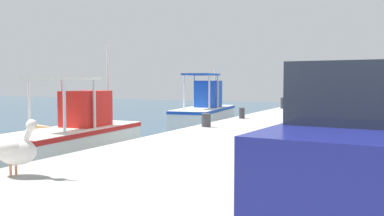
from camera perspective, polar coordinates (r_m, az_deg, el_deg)
name	(u,v)px	position (r m, az deg, el deg)	size (l,w,h in m)	color
quay_pier	(373,154)	(11.18, 23.04, -5.67)	(36.00, 10.00, 0.80)	#9E9E99
fishing_boat_second	(75,134)	(12.73, -15.30, -3.36)	(4.98, 2.01, 3.29)	silver
fishing_boat_third	(205,111)	(20.15, 1.74, -0.44)	(5.33, 2.36, 2.77)	white
pelican	(15,148)	(6.61, -22.51, -4.99)	(0.47, 0.97, 0.82)	tan
parked_car	(373,135)	(5.50, 23.03, -3.40)	(4.20, 2.08, 1.57)	black
mooring_bollard_nearest	(206,120)	(12.50, 1.90, -1.64)	(0.27, 0.27, 0.40)	#333338
mooring_bollard_second	(242,113)	(15.38, 6.68, -0.69)	(0.20, 0.20, 0.38)	#333338
mooring_bollard_third	(283,103)	(21.05, 12.09, 0.65)	(0.26, 0.26, 0.53)	#333338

